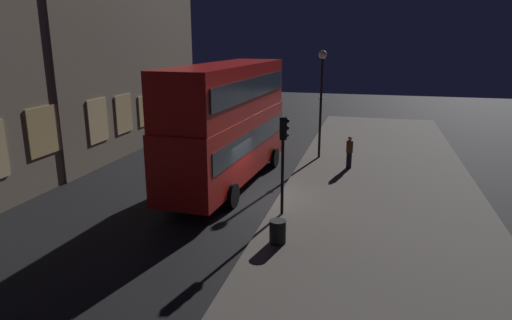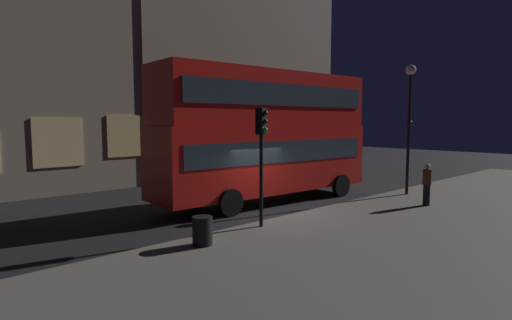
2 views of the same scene
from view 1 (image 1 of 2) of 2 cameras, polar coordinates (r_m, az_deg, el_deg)
The scene contains 8 objects.
ground_plane at distance 20.01m, azimuth 0.47°, elevation -4.90°, with size 80.00×80.00×0.00m, color black.
sidewalk_slab at distance 19.48m, azimuth 15.44°, elevation -5.85°, with size 44.00×8.76×0.12m, color #5B564F.
building_plain_facade at distance 31.76m, azimuth -20.47°, elevation 18.11°, with size 16.47×7.36×18.02m.
double_decker_bus at distance 21.28m, azimuth -3.61°, elevation 5.11°, with size 10.75×3.31×5.69m.
traffic_light_near_kerb at distance 17.26m, azimuth 3.44°, elevation 1.87°, with size 0.38×0.39×3.86m.
street_lamp at distance 25.95m, azimuth 8.20°, elevation 9.47°, with size 0.47×0.47×6.05m.
pedestrian at distance 24.52m, azimuth 11.60°, elevation 1.01°, with size 0.35×0.35×1.72m.
litter_bin at distance 15.51m, azimuth 2.72°, elevation -8.96°, with size 0.56×0.56×0.80m, color black.
Camera 1 is at (-18.25, -4.53, 6.83)m, focal length 31.98 mm.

